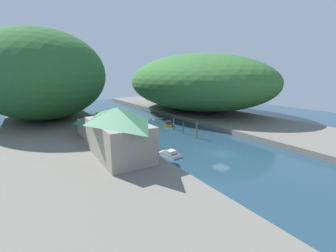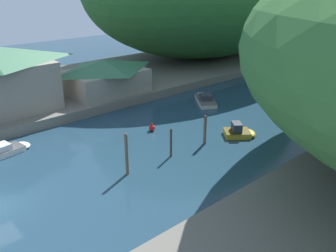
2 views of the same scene
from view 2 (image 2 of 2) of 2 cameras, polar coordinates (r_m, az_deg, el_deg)
water_surface at (r=45.78m, az=12.91°, el=2.31°), size 130.00×130.00×0.00m
left_bank at (r=60.34m, az=-4.32°, el=8.05°), size 22.00×120.00×1.09m
boathouse_shed at (r=48.13m, az=-9.63°, el=7.56°), size 7.66×10.34×4.19m
boat_small_dinghy at (r=65.34m, az=19.87°, el=7.64°), size 4.91×1.64×0.56m
boat_navy_launch at (r=55.71m, az=15.94°, el=6.01°), size 3.84×4.66×1.56m
boat_yellow_tender at (r=38.06m, az=10.89°, el=-0.90°), size 3.50×3.67×1.41m
boat_moored_right at (r=44.55m, az=20.56°, el=1.17°), size 3.47×1.35×0.43m
boat_red_skiff at (r=36.94m, az=-23.14°, el=-3.26°), size 2.49×4.32×1.01m
boat_white_cruiser at (r=47.93m, az=5.61°, el=4.14°), size 6.06×5.12×1.21m
mooring_post_nearest at (r=29.89m, az=-6.33°, el=-4.26°), size 0.26×0.26×3.58m
mooring_post_second at (r=32.82m, az=0.45°, el=-2.54°), size 0.20×0.20×2.65m
mooring_post_middle at (r=35.37m, az=5.65°, el=-0.56°), size 0.29×0.29×2.91m
channel_buoy_near at (r=38.64m, az=-2.47°, el=-0.21°), size 0.66×0.66×0.99m
person_by_boathouse at (r=45.52m, az=-9.18°, el=5.21°), size 0.30×0.42×1.69m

